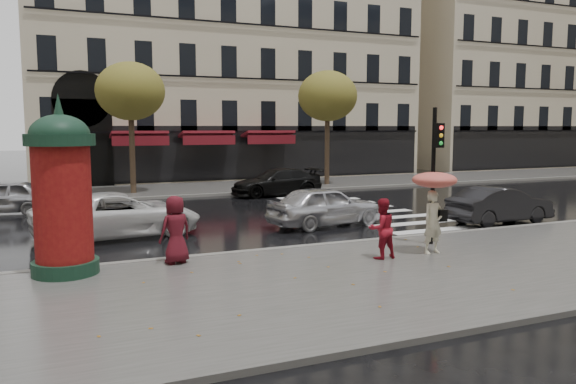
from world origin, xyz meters
name	(u,v)px	position (x,y,z in m)	size (l,w,h in m)	color
ground	(337,278)	(0.00, 0.00, 0.00)	(160.00, 160.00, 0.00)	black
near_sidewalk	(348,281)	(0.00, -0.50, 0.06)	(90.00, 7.00, 0.12)	#474744
far_sidewalk	(169,190)	(0.00, 19.00, 0.06)	(90.00, 6.00, 0.12)	#474744
near_kerb	(286,249)	(0.00, 3.00, 0.07)	(90.00, 0.25, 0.14)	slate
far_kerb	(182,196)	(0.00, 16.00, 0.07)	(90.00, 0.25, 0.14)	slate
zebra_crossing	(354,208)	(6.00, 9.60, 0.01)	(3.60, 11.75, 0.01)	silver
bldg_far_corner	(217,19)	(6.00, 30.00, 11.31)	(26.00, 14.00, 22.90)	#B7A88C
bldg_far_right	(508,42)	(34.00, 30.00, 11.31)	(24.00, 14.00, 22.90)	#B7A88C
tree_far_left	(130,92)	(-2.00, 18.00, 5.17)	(3.40, 3.40, 6.64)	#38281C
tree_far_right	(328,97)	(9.00, 18.00, 5.17)	(3.40, 3.40, 6.64)	#38281C
woman_umbrella	(434,198)	(3.28, 0.80, 1.58)	(1.15, 1.15, 2.22)	beige
woman_red	(382,229)	(1.71, 0.84, 0.89)	(0.75, 0.58, 1.54)	maroon
man_burgundy	(176,230)	(-3.16, 2.40, 0.95)	(0.81, 0.53, 1.67)	#521019
morris_column	(62,189)	(-5.68, 2.40, 2.06)	(1.51, 1.51, 4.05)	#133222
traffic_light	(435,162)	(4.00, 1.73, 2.45)	(0.24, 0.36, 3.85)	black
car_silver	(325,206)	(2.85, 6.20, 0.71)	(1.67, 4.15, 1.41)	silver
car_darkgrey	(500,205)	(8.84, 4.20, 0.66)	(1.39, 3.99, 1.31)	black
car_white	(118,215)	(-4.01, 6.95, 0.71)	(2.36, 5.12, 1.42)	silver
car_black	(276,182)	(4.59, 14.98, 0.68)	(1.89, 4.65, 1.35)	black
car_far_silver	(1,197)	(-7.68, 13.57, 0.68)	(1.61, 4.00, 1.36)	#A09FA4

